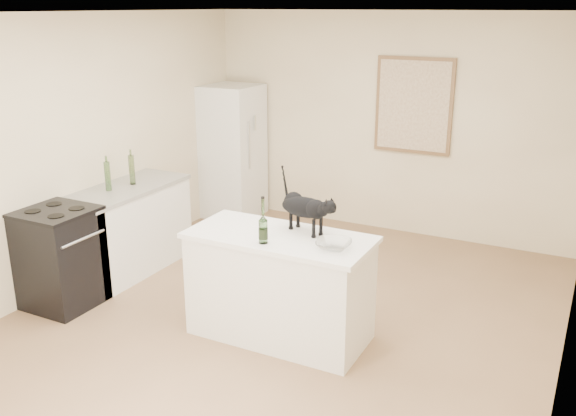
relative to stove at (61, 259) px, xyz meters
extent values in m
plane|color=#936F4E|center=(1.95, 0.60, -0.45)|extent=(5.50, 5.50, 0.00)
plane|color=white|center=(1.95, 0.60, 2.15)|extent=(5.50, 5.50, 0.00)
plane|color=#F5E6BD|center=(1.95, 3.35, 0.85)|extent=(4.50, 0.00, 4.50)
plane|color=#F5E6BD|center=(-0.30, 0.60, 0.85)|extent=(0.00, 5.50, 5.50)
cube|color=white|center=(2.05, 0.40, -0.02)|extent=(1.44, 0.67, 0.86)
cube|color=white|center=(2.05, 0.40, 0.43)|extent=(1.50, 0.70, 0.04)
cube|color=white|center=(0.00, 0.90, -0.02)|extent=(0.60, 1.40, 0.86)
cube|color=gray|center=(0.00, 0.90, 0.43)|extent=(0.62, 1.44, 0.04)
cube|color=black|center=(0.00, 0.00, 0.00)|extent=(0.60, 0.60, 0.90)
cube|color=white|center=(0.00, 2.95, 0.40)|extent=(0.68, 0.68, 1.70)
cube|color=brown|center=(2.25, 3.32, 1.10)|extent=(0.90, 0.03, 1.10)
cube|color=beige|center=(2.25, 3.30, 1.10)|extent=(0.82, 0.00, 1.02)
cylinder|color=#2A5321|center=(2.02, 0.18, 0.61)|extent=(0.07, 0.07, 0.33)
imported|color=white|center=(2.55, 0.32, 0.48)|extent=(0.31, 0.31, 0.07)
cube|color=beige|center=(0.34, 2.98, 0.80)|extent=(0.06, 0.14, 0.19)
cylinder|color=#1F4F1B|center=(-0.05, 0.74, 0.60)|extent=(0.06, 0.06, 0.29)
cylinder|color=#284B19|center=(0.01, 1.03, 0.60)|extent=(0.06, 0.06, 0.30)
camera|label=1|loc=(4.26, -3.76, 2.21)|focal=39.13mm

